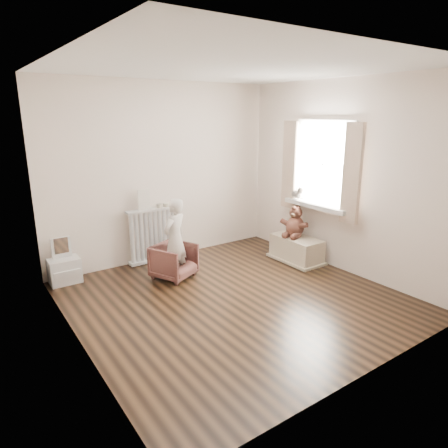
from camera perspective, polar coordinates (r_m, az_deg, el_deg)
floor at (r=4.87m, az=1.60°, el=-10.55°), size 3.60×3.60×0.01m
ceiling at (r=4.40m, az=1.87°, el=21.49°), size 3.60×3.60×0.01m
back_wall at (r=5.98m, az=-8.66°, el=7.25°), size 3.60×0.02×2.60m
front_wall at (r=3.23m, az=21.03°, el=-0.63°), size 3.60×0.02×2.60m
left_wall at (r=3.71m, az=-21.28°, el=1.32°), size 0.02×3.60×2.60m
right_wall at (r=5.70m, az=16.53°, el=6.39°), size 0.02×3.60×2.60m
window at (r=5.84m, az=14.09°, el=8.26°), size 0.03×0.90×1.10m
window_sill at (r=5.87m, az=13.14°, el=2.60°), size 0.22×1.10×0.06m
curtain_left at (r=5.41m, az=17.82°, el=6.79°), size 0.06×0.26×1.30m
curtain_right at (r=6.16m, az=9.37°, el=8.30°), size 0.06×0.26×1.30m
radiator at (r=5.97m, az=-10.05°, el=-1.80°), size 0.77×0.15×0.82m
paper_doll at (r=5.78m, az=-11.38°, el=3.45°), size 0.18×0.02×0.29m
tin_a at (r=5.90m, az=-9.20°, el=2.60°), size 0.09×0.09×0.05m
tin_b at (r=5.94m, az=-8.26°, el=2.74°), size 0.10×0.10×0.05m
toy_vanity at (r=5.60m, az=-21.92°, el=-5.14°), size 0.38×0.27×0.60m
armchair at (r=5.41m, az=-7.16°, el=-5.29°), size 0.66×0.67×0.46m
child at (r=5.26m, az=-7.02°, el=-2.12°), size 0.46×0.40×1.08m
toy_bench at (r=6.09m, az=10.32°, el=-3.34°), size 0.41×0.77×0.36m
teddy_bear at (r=6.01m, az=10.19°, el=1.08°), size 0.46×0.40×0.47m
plush_cat at (r=6.11m, az=10.38°, el=4.49°), size 0.18×0.25×0.19m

